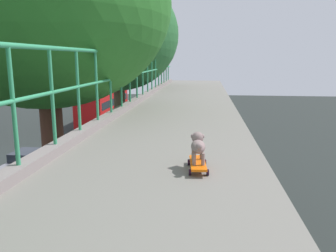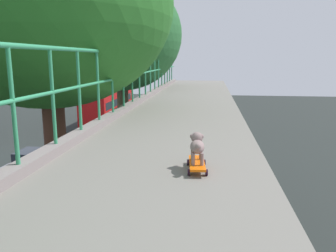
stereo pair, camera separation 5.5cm
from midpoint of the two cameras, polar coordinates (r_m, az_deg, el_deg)
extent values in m
cube|color=slate|center=(2.64, -8.49, -19.80)|extent=(2.61, 31.61, 0.41)
cylinder|color=#329462|center=(3.57, -25.23, 2.91)|extent=(0.04, 0.04, 1.16)
cylinder|color=#329462|center=(4.30, -19.45, 4.62)|extent=(0.04, 0.04, 1.16)
cylinder|color=#329462|center=(5.06, -15.35, 5.80)|extent=(0.04, 0.04, 1.16)
cylinder|color=#329462|center=(5.84, -12.33, 6.65)|extent=(0.04, 0.04, 1.16)
cylinder|color=#329462|center=(6.63, -10.02, 7.28)|extent=(0.04, 0.04, 1.16)
cylinder|color=#329462|center=(7.44, -8.20, 7.77)|extent=(0.04, 0.04, 1.16)
cylinder|color=#329462|center=(8.25, -6.73, 8.16)|extent=(0.04, 0.04, 1.16)
cylinder|color=#329462|center=(9.06, -5.52, 8.47)|extent=(0.04, 0.04, 1.16)
cylinder|color=#329462|center=(9.88, -4.51, 8.73)|extent=(0.04, 0.04, 1.16)
cylinder|color=#329462|center=(10.70, -3.66, 8.95)|extent=(0.04, 0.04, 1.16)
cylinder|color=#329462|center=(11.52, -2.92, 9.14)|extent=(0.04, 0.04, 1.16)
cylinder|color=#329462|center=(12.34, -2.29, 9.30)|extent=(0.04, 0.04, 1.16)
cylinder|color=#329462|center=(13.17, -1.73, 9.43)|extent=(0.04, 0.04, 1.16)
cylinder|color=#329462|center=(14.00, -1.23, 9.56)|extent=(0.04, 0.04, 1.16)
cylinder|color=#329462|center=(14.82, -0.80, 9.66)|extent=(0.04, 0.04, 1.16)
cylinder|color=#329462|center=(15.65, -0.41, 9.76)|extent=(0.04, 0.04, 1.16)
cylinder|color=#329462|center=(16.48, -0.05, 9.84)|extent=(0.04, 0.04, 1.16)
cube|color=red|center=(17.10, -18.09, -10.05)|extent=(1.87, 4.55, 0.65)
cube|color=#1E232B|center=(16.74, -18.47, -8.27)|extent=(1.62, 2.35, 0.60)
cube|color=silver|center=(16.62, -18.55, -7.06)|extent=(0.36, 0.16, 0.12)
cylinder|color=black|center=(18.04, -13.59, -9.39)|extent=(0.22, 0.66, 0.66)
cylinder|color=black|center=(18.72, -18.81, -8.92)|extent=(0.22, 0.66, 0.66)
cylinder|color=black|center=(15.67, -17.12, -12.88)|extent=(0.22, 0.66, 0.66)
cylinder|color=black|center=(16.44, -22.98, -12.12)|extent=(0.22, 0.66, 0.66)
cube|color=slate|center=(21.21, -23.20, -6.30)|extent=(1.66, 4.03, 0.66)
cube|color=#1E232B|center=(21.30, -22.92, -4.59)|extent=(1.46, 1.76, 0.49)
cylinder|color=black|center=(19.91, -22.84, -7.99)|extent=(0.21, 0.66, 0.66)
cylinder|color=black|center=(20.72, -26.69, -7.58)|extent=(0.21, 0.66, 0.66)
cylinder|color=black|center=(21.90, -19.82, -6.02)|extent=(0.21, 0.66, 0.66)
cylinder|color=black|center=(22.63, -23.44, -5.74)|extent=(0.21, 0.66, 0.66)
cube|color=#B71010|center=(35.41, -10.88, 3.39)|extent=(2.54, 10.34, 3.06)
cube|color=black|center=(35.34, -10.91, 4.25)|extent=(2.56, 9.52, 0.70)
cylinder|color=black|center=(38.73, -7.50, 2.19)|extent=(0.28, 0.96, 0.96)
cylinder|color=black|center=(39.38, -10.95, 2.23)|extent=(0.28, 0.96, 0.96)
cylinder|color=black|center=(32.59, -10.22, 0.36)|extent=(0.28, 0.96, 0.96)
cylinder|color=black|center=(33.37, -14.23, 0.45)|extent=(0.28, 0.96, 0.96)
cylinder|color=#583024|center=(8.89, -18.49, -12.48)|extent=(0.51, 0.51, 6.26)
ellipsoid|color=#2C7228|center=(8.25, -20.66, 18.82)|extent=(5.62, 5.62, 4.56)
cylinder|color=brown|center=(14.43, -8.15, -2.85)|extent=(0.47, 0.47, 6.22)
ellipsoid|color=#296431|center=(14.02, -8.68, 15.08)|extent=(4.88, 4.88, 4.45)
cube|color=#F15F0A|center=(3.56, 4.65, -6.29)|extent=(0.20, 0.52, 0.02)
cylinder|color=black|center=(3.74, 5.88, -6.16)|extent=(0.03, 0.07, 0.06)
cylinder|color=black|center=(3.73, 3.13, -6.16)|extent=(0.03, 0.07, 0.06)
cylinder|color=black|center=(3.42, 6.29, -7.84)|extent=(0.03, 0.07, 0.06)
cylinder|color=black|center=(3.41, 3.28, -7.84)|extent=(0.03, 0.07, 0.06)
cylinder|color=gray|center=(3.64, 5.29, -4.68)|extent=(0.04, 0.04, 0.13)
cylinder|color=gray|center=(3.63, 3.88, -4.68)|extent=(0.04, 0.04, 0.13)
cylinder|color=gray|center=(3.44, 5.51, -5.65)|extent=(0.04, 0.04, 0.13)
cylinder|color=gray|center=(3.43, 4.02, -5.65)|extent=(0.04, 0.04, 0.13)
ellipsoid|color=gray|center=(3.51, 4.70, -3.52)|extent=(0.17, 0.29, 0.13)
sphere|color=gray|center=(3.61, 4.61, -2.00)|extent=(0.13, 0.13, 0.13)
ellipsoid|color=slate|center=(3.66, 4.57, -1.94)|extent=(0.05, 0.06, 0.04)
sphere|color=gray|center=(3.61, 5.37, -1.76)|extent=(0.05, 0.05, 0.05)
sphere|color=gray|center=(3.60, 3.86, -1.75)|extent=(0.05, 0.05, 0.05)
sphere|color=gray|center=(3.36, 4.84, -3.49)|extent=(0.07, 0.07, 0.07)
camera|label=1|loc=(0.03, -90.38, -0.08)|focal=35.81mm
camera|label=2|loc=(0.03, 89.62, 0.08)|focal=35.81mm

